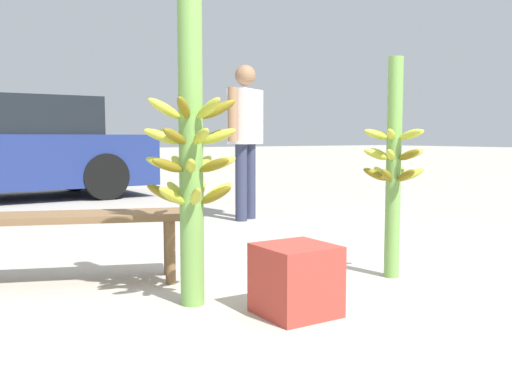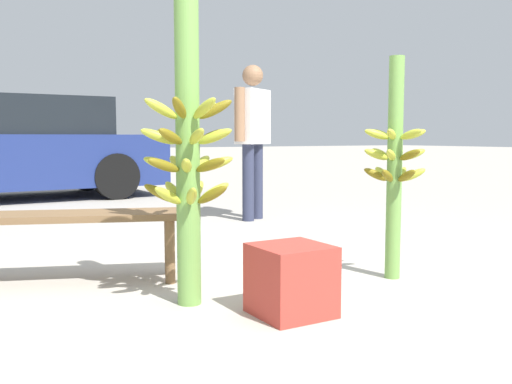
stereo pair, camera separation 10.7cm
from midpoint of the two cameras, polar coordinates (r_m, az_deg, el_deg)
name	(u,v)px [view 1 (the left image)]	position (r m, az deg, el deg)	size (l,w,h in m)	color
ground_plane	(306,296)	(3.17, 4.05, -10.35)	(80.00, 80.00, 0.00)	#B2AA9E
banana_stalk_left	(191,150)	(2.92, -7.56, 4.18)	(0.49, 0.49, 1.61)	#6B9E47
banana_stalk_center	(394,164)	(3.56, 12.77, 2.78)	(0.38, 0.40, 1.35)	#6B9E47
vendor_person	(245,129)	(5.92, -1.58, 6.32)	(0.61, 0.43, 1.60)	#2D334C
market_bench	(65,225)	(3.54, -19.36, -3.10)	(1.49, 0.83, 0.42)	brown
produce_crate	(296,280)	(2.81, 2.90, -8.76)	(0.34, 0.34, 0.34)	#B2382D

